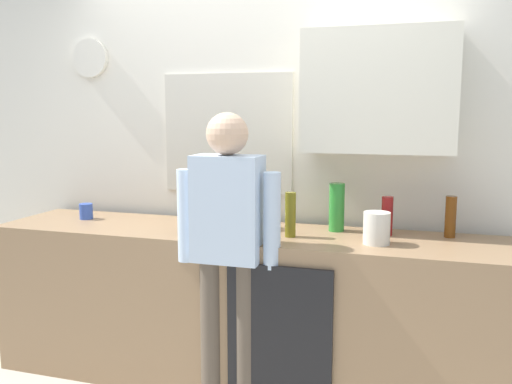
{
  "coord_description": "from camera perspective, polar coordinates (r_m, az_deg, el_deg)",
  "views": [
    {
      "loc": [
        0.96,
        -2.63,
        1.6
      ],
      "look_at": [
        0.08,
        0.25,
        1.16
      ],
      "focal_mm": 38.14,
      "sensor_mm": 36.0,
      "label": 1
    }
  ],
  "objects": [
    {
      "name": "kitchen_counter",
      "position": [
        3.29,
        -1.07,
        -11.97
      ],
      "size": [
        3.04,
        0.64,
        0.91
      ],
      "primitive_type": "cube",
      "color": "#937251",
      "rests_on": "ground_plane"
    },
    {
      "name": "cup_blue_mug",
      "position": [
        3.69,
        -17.39,
        -1.95
      ],
      "size": [
        0.08,
        0.08,
        0.1
      ],
      "primitive_type": "cylinder",
      "color": "#3351B2",
      "rests_on": "kitchen_counter"
    },
    {
      "name": "coffee_maker",
      "position": [
        3.11,
        -4.87,
        -1.64
      ],
      "size": [
        0.2,
        0.2,
        0.33
      ],
      "color": "black",
      "rests_on": "kitchen_counter"
    },
    {
      "name": "dish_soap",
      "position": [
        3.31,
        -2.87,
        -2.23
      ],
      "size": [
        0.06,
        0.06,
        0.18
      ],
      "color": "green",
      "rests_on": "kitchen_counter"
    },
    {
      "name": "person_at_sink",
      "position": [
        2.87,
        -2.96,
        -4.74
      ],
      "size": [
        0.57,
        0.22,
        1.6
      ],
      "rotation": [
        0.0,
        0.0,
        -0.12
      ],
      "color": "brown",
      "rests_on": "ground_plane"
    },
    {
      "name": "bottle_clear_soda",
      "position": [
        3.18,
        8.47,
        -1.59
      ],
      "size": [
        0.09,
        0.09,
        0.28
      ],
      "primitive_type": "cylinder",
      "color": "#2D8C33",
      "rests_on": "kitchen_counter"
    },
    {
      "name": "bottle_olive_oil",
      "position": [
        3.01,
        3.63,
        -2.39
      ],
      "size": [
        0.06,
        0.06,
        0.25
      ],
      "primitive_type": "cylinder",
      "color": "olive",
      "rests_on": "kitchen_counter"
    },
    {
      "name": "storage_canister",
      "position": [
        2.92,
        12.54,
        -3.72
      ],
      "size": [
        0.14,
        0.14,
        0.17
      ],
      "primitive_type": "cylinder",
      "color": "silver",
      "rests_on": "kitchen_counter"
    },
    {
      "name": "mixing_bowl",
      "position": [
        3.22,
        -0.01,
        -3.2
      ],
      "size": [
        0.22,
        0.22,
        0.08
      ],
      "primitive_type": "cylinder",
      "color": "white",
      "rests_on": "kitchen_counter"
    },
    {
      "name": "back_wall_assembly",
      "position": [
        3.45,
        2.33,
        4.35
      ],
      "size": [
        4.64,
        0.42,
        2.6
      ],
      "color": "silver",
      "rests_on": "ground_plane"
    },
    {
      "name": "dishwasher_panel",
      "position": [
        2.93,
        2.4,
        -15.53
      ],
      "size": [
        0.56,
        0.02,
        0.82
      ],
      "primitive_type": "cube",
      "color": "black",
      "rests_on": "ground_plane"
    },
    {
      "name": "bottle_amber_beer",
      "position": [
        3.18,
        19.73,
        -2.47
      ],
      "size": [
        0.06,
        0.06,
        0.23
      ],
      "primitive_type": "cylinder",
      "color": "brown",
      "rests_on": "kitchen_counter"
    },
    {
      "name": "bottle_red_vinegar",
      "position": [
        3.13,
        13.59,
        -2.45
      ],
      "size": [
        0.06,
        0.06,
        0.22
      ],
      "primitive_type": "cylinder",
      "color": "maroon",
      "rests_on": "kitchen_counter"
    }
  ]
}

